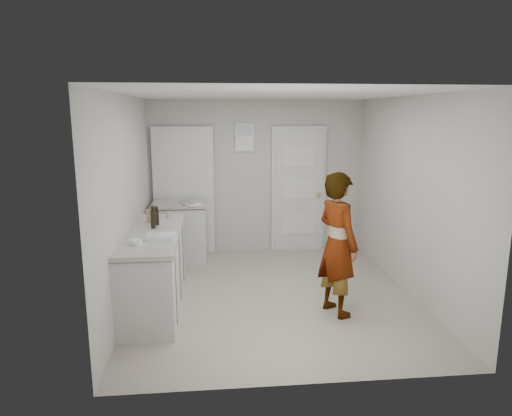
{
  "coord_description": "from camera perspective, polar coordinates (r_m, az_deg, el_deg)",
  "views": [
    {
      "loc": [
        -0.75,
        -5.47,
        2.28
      ],
      "look_at": [
        -0.17,
        0.4,
        1.06
      ],
      "focal_mm": 32.0,
      "sensor_mm": 36.0,
      "label": 1
    }
  ],
  "objects": [
    {
      "name": "oil_cruet_a",
      "position": [
        5.77,
        -12.33,
        -0.97
      ],
      "size": [
        0.06,
        0.06,
        0.24
      ],
      "color": "black",
      "rests_on": "main_counter"
    },
    {
      "name": "person",
      "position": [
        5.27,
        10.15,
        -4.48
      ],
      "size": [
        0.6,
        0.71,
        1.65
      ],
      "primitive_type": "imported",
      "rotation": [
        0.0,
        0.0,
        1.97
      ],
      "color": "silver",
      "rests_on": "ground"
    },
    {
      "name": "oil_cruet_b",
      "position": [
        5.61,
        -12.74,
        -1.14
      ],
      "size": [
        0.06,
        0.06,
        0.28
      ],
      "color": "black",
      "rests_on": "main_counter"
    },
    {
      "name": "spice_jar",
      "position": [
        6.15,
        -10.88,
        -0.83
      ],
      "size": [
        0.05,
        0.05,
        0.08
      ],
      "primitive_type": "cylinder",
      "color": "tan",
      "rests_on": "main_counter"
    },
    {
      "name": "main_counter",
      "position": [
        5.63,
        -12.6,
        -7.8
      ],
      "size": [
        0.64,
        1.96,
        0.93
      ],
      "color": "silver",
      "rests_on": "ground"
    },
    {
      "name": "room_shell",
      "position": [
        7.55,
        -1.21,
        2.16
      ],
      "size": [
        4.0,
        4.0,
        4.0
      ],
      "color": "#ACA9A2",
      "rests_on": "ground"
    },
    {
      "name": "side_counter",
      "position": [
        7.27,
        -9.43,
        -3.17
      ],
      "size": [
        0.84,
        0.61,
        0.93
      ],
      "color": "silver",
      "rests_on": "ground"
    },
    {
      "name": "baking_dish",
      "position": [
        5.14,
        -11.79,
        -3.52
      ],
      "size": [
        0.33,
        0.25,
        0.05
      ],
      "rotation": [
        0.0,
        0.0,
        -0.12
      ],
      "color": "silver",
      "rests_on": "main_counter"
    },
    {
      "name": "papers",
      "position": [
        7.0,
        -8.04,
        0.5
      ],
      "size": [
        0.36,
        0.38,
        0.01
      ],
      "primitive_type": "cube",
      "rotation": [
        0.0,
        0.0,
        0.59
      ],
      "color": "white",
      "rests_on": "side_counter"
    },
    {
      "name": "cake_mix_box",
      "position": [
        5.93,
        -13.07,
        -0.96
      ],
      "size": [
        0.11,
        0.07,
        0.17
      ],
      "primitive_type": "cube",
      "rotation": [
        0.0,
        0.0,
        0.22
      ],
      "color": "#A78053",
      "rests_on": "main_counter"
    },
    {
      "name": "ground",
      "position": [
        5.97,
        2.03,
        -10.73
      ],
      "size": [
        4.0,
        4.0,
        0.0
      ],
      "primitive_type": "plane",
      "color": "#A39A89",
      "rests_on": "ground"
    },
    {
      "name": "egg_bowl",
      "position": [
        4.98,
        -14.72,
        -4.17
      ],
      "size": [
        0.13,
        0.13,
        0.05
      ],
      "color": "silver",
      "rests_on": "main_counter"
    }
  ]
}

